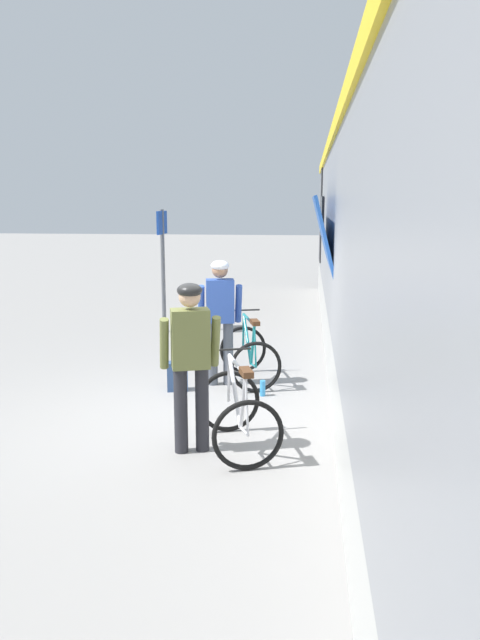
{
  "coord_description": "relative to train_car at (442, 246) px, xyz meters",
  "views": [
    {
      "loc": [
        1.45,
        -6.63,
        2.56
      ],
      "look_at": [
        0.59,
        0.97,
        1.05
      ],
      "focal_mm": 33.95,
      "sensor_mm": 36.0,
      "label": 1
    }
  ],
  "objects": [
    {
      "name": "train_car",
      "position": [
        0.0,
        0.0,
        0.0
      ],
      "size": [
        3.25,
        18.85,
        3.88
      ],
      "color": "gray",
      "rests_on": "ground"
    },
    {
      "name": "platform_sign_post",
      "position": [
        -4.61,
        3.08,
        -0.34
      ],
      "size": [
        0.08,
        0.7,
        2.4
      ],
      "color": "#595B60",
      "rests_on": "ground"
    },
    {
      "name": "bicycle_near_teal",
      "position": [
        -2.6,
        -0.13,
        -1.56
      ],
      "size": [
        0.98,
        1.22,
        0.99
      ],
      "color": "black",
      "rests_on": "ground"
    },
    {
      "name": "ground_plane",
      "position": [
        -3.25,
        -1.83,
        -1.97
      ],
      "size": [
        80.0,
        80.0,
        0.0
      ],
      "primitive_type": "plane",
      "color": "gray"
    },
    {
      "name": "bicycle_far_silver",
      "position": [
        -2.49,
        -2.55,
        -1.56
      ],
      "size": [
        1.01,
        1.24,
        0.99
      ],
      "color": "black",
      "rests_on": "ground"
    },
    {
      "name": "backpack_on_platform",
      "position": [
        -3.54,
        -0.63,
        -1.77
      ],
      "size": [
        0.31,
        0.24,
        0.4
      ],
      "primitive_type": "cube",
      "rotation": [
        0.0,
        0.0,
        0.24
      ],
      "color": "navy",
      "rests_on": "ground"
    },
    {
      "name": "cyclist_far_in_olive",
      "position": [
        -2.96,
        -2.64,
        -0.91
      ],
      "size": [
        0.66,
        0.43,
        1.76
      ],
      "color": "#232328",
      "rests_on": "ground"
    },
    {
      "name": "water_bottle_near_the_bikes",
      "position": [
        -2.36,
        -0.75,
        -1.86
      ],
      "size": [
        0.07,
        0.07,
        0.21
      ],
      "primitive_type": "cylinder",
      "color": "#338CCC",
      "rests_on": "ground"
    },
    {
      "name": "cyclist_near_in_blue",
      "position": [
        -3.0,
        -0.29,
        -0.91
      ],
      "size": [
        0.65,
        0.39,
        1.76
      ],
      "color": "#4C515B",
      "rests_on": "ground"
    }
  ]
}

